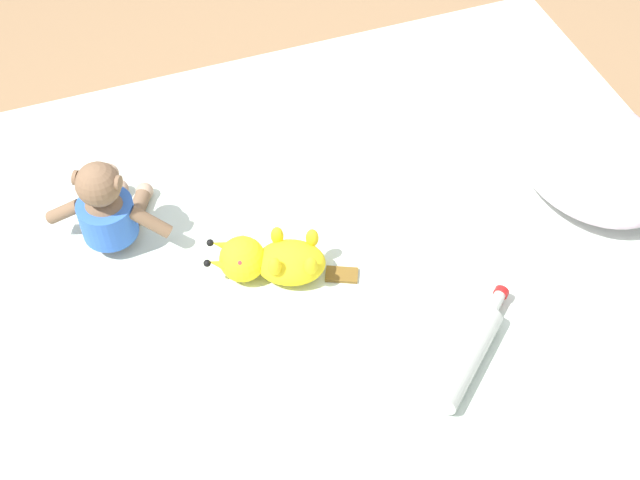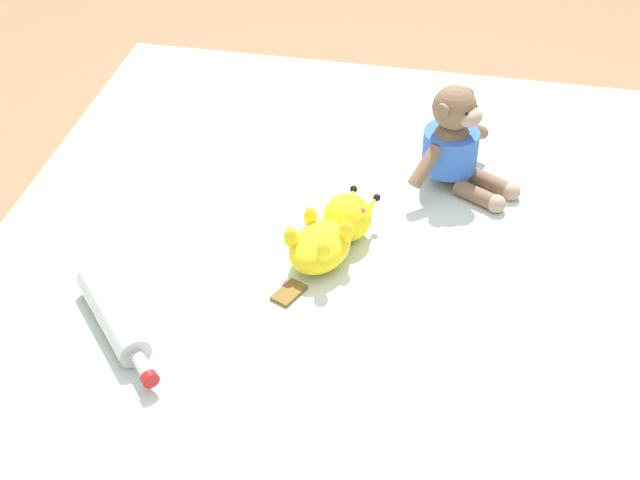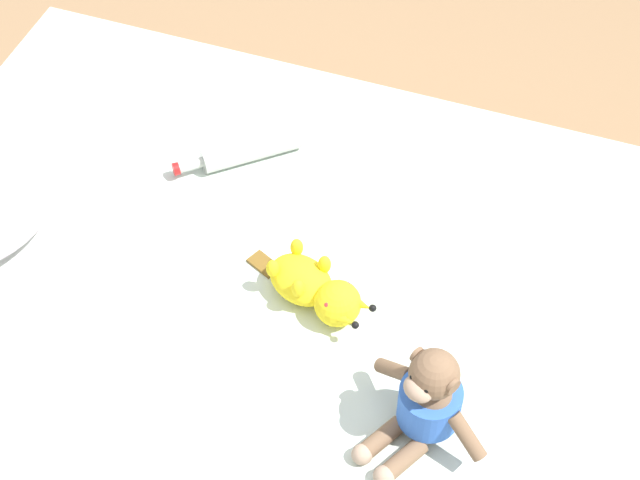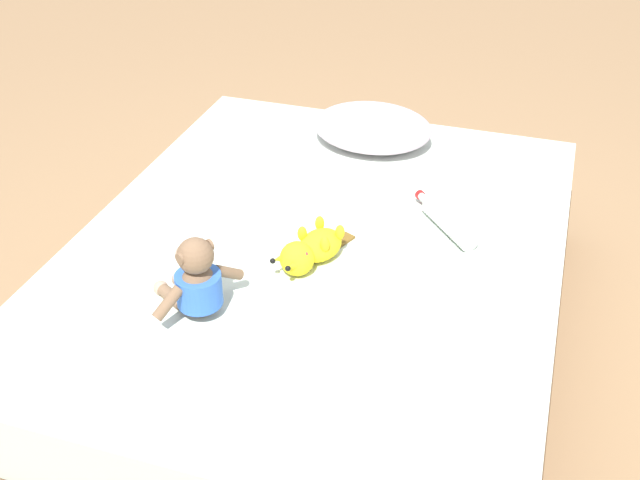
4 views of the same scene
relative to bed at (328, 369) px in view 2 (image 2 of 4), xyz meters
name	(u,v)px [view 2 (image 2 of 4)]	position (x,y,z in m)	size (l,w,h in m)	color
ground_plane	(327,435)	(0.00, 0.00, -0.21)	(16.00, 16.00, 0.00)	#93704C
bed	(328,369)	(0.00, 0.00, 0.00)	(1.48, 1.89, 0.43)	brown
plush_monkey	(455,145)	(-0.20, -0.42, 0.31)	(0.25, 0.27, 0.24)	brown
plush_yellow_creature	(332,233)	(0.02, -0.12, 0.26)	(0.18, 0.32, 0.10)	yellow
glass_bottle	(114,317)	(0.36, 0.18, 0.25)	(0.24, 0.27, 0.06)	#B7BCB2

